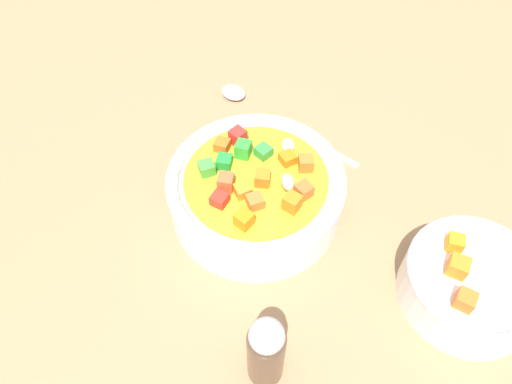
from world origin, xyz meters
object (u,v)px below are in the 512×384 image
object	(u,v)px
spoon	(262,109)
pepper_shaker	(266,351)
soup_bowl_main	(256,190)
side_bowl_small	(471,284)

from	to	relation	value
spoon	pepper_shaker	world-z (taller)	pepper_shaker
soup_bowl_main	spoon	world-z (taller)	soup_bowl_main
soup_bowl_main	spoon	bearing A→B (deg)	44.65
spoon	side_bowl_small	bearing A→B (deg)	166.13
soup_bowl_main	side_bowl_small	bearing A→B (deg)	-69.96
soup_bowl_main	spoon	size ratio (longest dim) A/B	0.85
pepper_shaker	spoon	bearing A→B (deg)	47.67
side_bowl_small	soup_bowl_main	bearing A→B (deg)	110.04
spoon	side_bowl_small	distance (cm)	28.50
soup_bowl_main	spoon	distance (cm)	13.95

